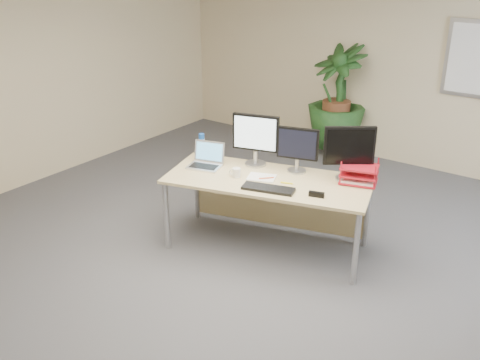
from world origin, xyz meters
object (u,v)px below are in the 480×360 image
Objects in this scene: floor_plant at (336,106)px; laptop at (206,160)px; monitor_right at (298,147)px; desk at (271,189)px; monitor_left at (256,137)px.

floor_plant reaches higher than laptop.
desk is at bearing -127.81° from monitor_right.
floor_plant is 3.84× the size of laptop.
desk is 2.77m from floor_plant.
monitor_right reaches higher than laptop.
monitor_right is 0.94m from laptop.
floor_plant is 2.62m from monitor_right.
desk is 4.65× the size of monitor_right.
floor_plant is at bearing 89.23° from laptop.
monitor_right is at bearing 11.34° from monitor_left.
monitor_left is at bearing 38.06° from laptop.
monitor_left is 1.36× the size of laptop.
floor_plant reaches higher than monitor_left.
floor_plant is 2.88m from laptop.
floor_plant is 2.61m from monitor_left.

